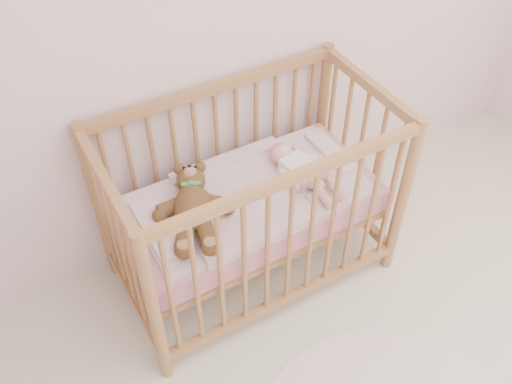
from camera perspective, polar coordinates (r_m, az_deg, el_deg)
crib at (r=2.77m, az=-0.51°, el=-1.13°), size 1.36×0.76×1.00m
mattress at (r=2.78m, az=-0.51°, el=-1.34°), size 1.22×0.62×0.13m
blanket at (r=2.73m, az=-0.52°, el=-0.25°), size 1.10×0.58×0.06m
baby at (r=2.77m, az=4.47°, el=2.51°), size 0.32×0.53×0.12m
teddy_bear at (r=2.57m, az=-6.28°, el=-1.57°), size 0.56×0.65×0.15m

